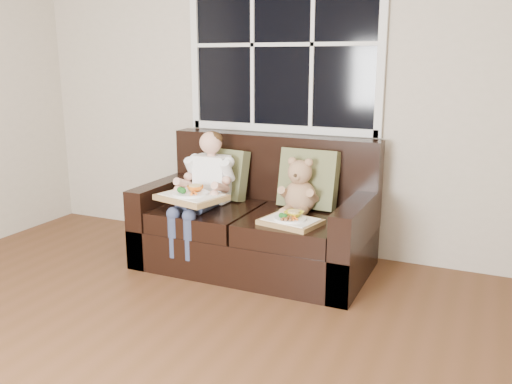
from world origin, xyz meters
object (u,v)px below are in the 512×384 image
at_px(teddy_bear, 300,190).
at_px(tray_left, 192,196).
at_px(tray_right, 291,220).
at_px(loveseat, 258,225).
at_px(child, 206,181).

height_order(teddy_bear, tray_left, teddy_bear).
height_order(teddy_bear, tray_right, teddy_bear).
bearing_deg(tray_left, loveseat, 55.56).
xyz_separation_m(child, teddy_bear, (0.71, 0.13, -0.03)).
distance_m(teddy_bear, tray_right, 0.35).
relative_size(teddy_bear, tray_left, 0.79).
xyz_separation_m(child, tray_left, (0.00, -0.21, -0.07)).
height_order(child, tray_left, child).
bearing_deg(teddy_bear, loveseat, -177.91).
distance_m(teddy_bear, tray_left, 0.79).
xyz_separation_m(loveseat, teddy_bear, (0.33, 0.01, 0.31)).
distance_m(loveseat, tray_right, 0.52).
distance_m(tray_left, tray_right, 0.77).
bearing_deg(child, tray_left, -89.51).
bearing_deg(tray_left, teddy_bear, 40.44).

